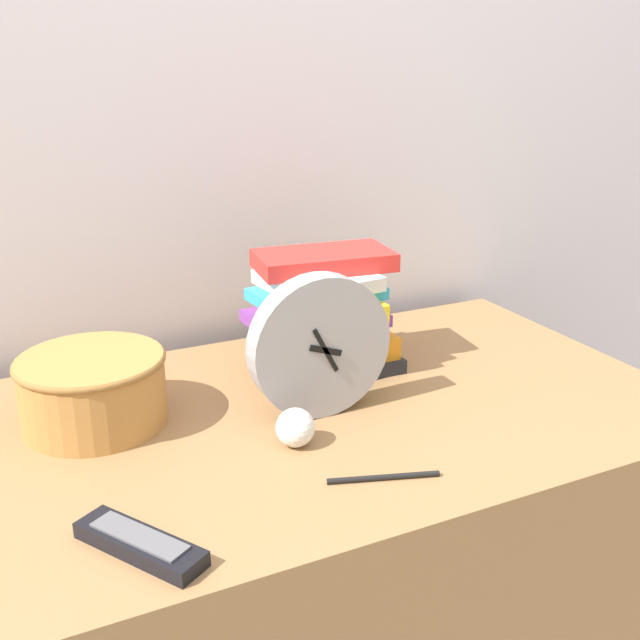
# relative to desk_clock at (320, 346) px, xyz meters

# --- Properties ---
(wall_back) EXTENTS (6.00, 0.04, 2.40)m
(wall_back) POSITION_rel_desk_clock_xyz_m (-0.09, 0.43, 0.31)
(wall_back) COLOR silver
(wall_back) RESTS_ON ground_plane
(desk) EXTENTS (1.38, 0.70, 0.77)m
(desk) POSITION_rel_desk_clock_xyz_m (-0.09, 0.02, -0.50)
(desk) COLOR olive
(desk) RESTS_ON ground_plane
(desk_clock) EXTENTS (0.23, 0.04, 0.23)m
(desk_clock) POSITION_rel_desk_clock_xyz_m (0.00, 0.00, 0.00)
(desk_clock) COLOR #99999E
(desk_clock) RESTS_ON desk
(book_stack) EXTENTS (0.27, 0.20, 0.22)m
(book_stack) POSITION_rel_desk_clock_xyz_m (0.08, 0.16, -0.01)
(book_stack) COLOR #232328
(book_stack) RESTS_ON desk
(basket) EXTENTS (0.23, 0.23, 0.11)m
(basket) POSITION_rel_desk_clock_xyz_m (-0.33, 0.12, -0.05)
(basket) COLOR #B27A3D
(basket) RESTS_ON desk
(tv_remote) EXTENTS (0.13, 0.17, 0.02)m
(tv_remote) POSITION_rel_desk_clock_xyz_m (-0.34, -0.23, -0.10)
(tv_remote) COLOR black
(tv_remote) RESTS_ON desk
(crumpled_paper_ball) EXTENTS (0.06, 0.06, 0.06)m
(crumpled_paper_ball) POSITION_rel_desk_clock_xyz_m (-0.08, -0.08, -0.09)
(crumpled_paper_ball) COLOR white
(crumpled_paper_ball) RESTS_ON desk
(pen) EXTENTS (0.15, 0.06, 0.01)m
(pen) POSITION_rel_desk_clock_xyz_m (-0.01, -0.22, -0.11)
(pen) COLOR black
(pen) RESTS_ON desk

